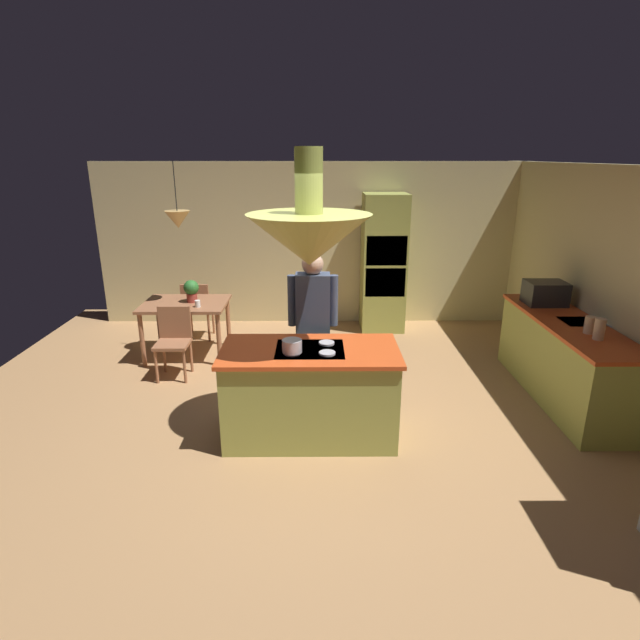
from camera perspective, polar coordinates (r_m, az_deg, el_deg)
The scene contains 18 objects.
ground at distance 5.32m, azimuth -1.07°, elevation -11.67°, with size 8.16×8.16×0.00m, color #AD7F51.
wall_back at distance 8.18m, azimuth -0.88°, elevation 8.53°, with size 6.80×0.10×2.55m, color beige.
wall_right at distance 6.10m, azimuth 31.15°, elevation 2.53°, with size 0.10×7.20×2.55m, color beige.
kitchen_island at distance 4.92m, azimuth -1.12°, elevation -8.19°, with size 1.68×0.85×0.93m.
counter_run_right at distance 6.30m, azimuth 25.88°, elevation -4.00°, with size 0.73×2.29×0.91m.
oven_tower at distance 7.89m, azimuth 7.18°, elevation 6.37°, with size 0.66×0.62×2.10m.
dining_table at distance 7.03m, azimuth -14.94°, elevation 1.13°, with size 1.11×0.86×0.76m.
person_at_island at distance 5.37m, azimuth -0.81°, elevation 0.01°, with size 0.53×0.23×1.69m.
range_hood at distance 4.46m, azimuth -1.24°, elevation 9.39°, with size 1.10×1.10×1.00m.
pendant_light_over_table at distance 6.79m, azimuth -15.77°, elevation 10.88°, with size 0.32×0.32×0.82m.
chair_facing_island at distance 6.48m, azimuth -16.19°, elevation -1.86°, with size 0.40×0.40×0.87m.
chair_by_back_wall at distance 7.68m, azimuth -13.69°, elevation 1.45°, with size 0.40×0.40×0.87m.
potted_plant_on_table at distance 6.96m, azimuth -14.33°, elevation 3.33°, with size 0.20×0.20×0.30m.
cup_on_table at distance 6.74m, azimuth -13.66°, elevation 1.80°, with size 0.07×0.07×0.09m, color white.
canister_flour at distance 5.65m, azimuth 29.02°, elevation -0.91°, with size 0.10×0.10×0.21m, color #E0B78C.
canister_sugar at distance 5.81m, azimuth 28.16°, elevation -0.50°, with size 0.10×0.10×0.18m, color #E0B78C.
microwave_on_counter at distance 6.70m, azimuth 24.10°, elevation 2.81°, with size 0.46×0.36×0.28m, color #232326.
cooking_pot_on_cooktop at distance 4.59m, azimuth -3.18°, elevation -2.96°, with size 0.18×0.18×0.12m, color #B2B2B7.
Camera 1 is at (0.06, -4.61, 2.64)m, focal length 28.34 mm.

